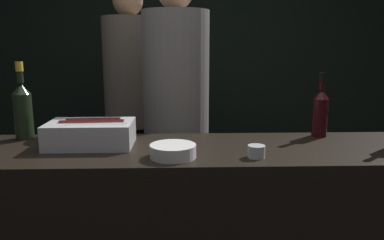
{
  "coord_description": "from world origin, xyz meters",
  "views": [
    {
      "loc": [
        -0.05,
        -1.33,
        1.43
      ],
      "look_at": [
        0.0,
        0.3,
        1.11
      ],
      "focal_mm": 35.0,
      "sensor_mm": 36.0,
      "label": 1
    }
  ],
  "objects_px": {
    "red_wine_bottle_black_foil": "(320,111)",
    "candle_votive": "(256,151)",
    "person_in_hoodie": "(176,114)",
    "ice_bin_with_bottles": "(92,132)",
    "person_blond_tee": "(131,102)",
    "bowl_white": "(173,151)",
    "champagne_bottle": "(23,109)"
  },
  "relations": [
    {
      "from": "person_in_hoodie",
      "to": "candle_votive",
      "type": "bearing_deg",
      "value": 62.92
    },
    {
      "from": "red_wine_bottle_black_foil",
      "to": "person_in_hoodie",
      "type": "xyz_separation_m",
      "value": [
        -0.72,
        0.44,
        -0.09
      ]
    },
    {
      "from": "candle_votive",
      "to": "champagne_bottle",
      "type": "relative_size",
      "value": 0.19
    },
    {
      "from": "red_wine_bottle_black_foil",
      "to": "bowl_white",
      "type": "bearing_deg",
      "value": -154.89
    },
    {
      "from": "bowl_white",
      "to": "champagne_bottle",
      "type": "height_order",
      "value": "champagne_bottle"
    },
    {
      "from": "bowl_white",
      "to": "champagne_bottle",
      "type": "relative_size",
      "value": 0.5
    },
    {
      "from": "bowl_white",
      "to": "red_wine_bottle_black_foil",
      "type": "relative_size",
      "value": 0.59
    },
    {
      "from": "candle_votive",
      "to": "person_blond_tee",
      "type": "bearing_deg",
      "value": 117.56
    },
    {
      "from": "candle_votive",
      "to": "champagne_bottle",
      "type": "height_order",
      "value": "champagne_bottle"
    },
    {
      "from": "person_in_hoodie",
      "to": "person_blond_tee",
      "type": "distance_m",
      "value": 0.59
    },
    {
      "from": "red_wine_bottle_black_foil",
      "to": "person_in_hoodie",
      "type": "relative_size",
      "value": 0.17
    },
    {
      "from": "candle_votive",
      "to": "champagne_bottle",
      "type": "distance_m",
      "value": 1.12
    },
    {
      "from": "person_in_hoodie",
      "to": "person_blond_tee",
      "type": "xyz_separation_m",
      "value": [
        -0.33,
        0.48,
        0.0
      ]
    },
    {
      "from": "champagne_bottle",
      "to": "red_wine_bottle_black_foil",
      "type": "xyz_separation_m",
      "value": [
        1.45,
        0.01,
        -0.02
      ]
    },
    {
      "from": "red_wine_bottle_black_foil",
      "to": "ice_bin_with_bottles",
      "type": "bearing_deg",
      "value": -172.43
    },
    {
      "from": "person_blond_tee",
      "to": "person_in_hoodie",
      "type": "bearing_deg",
      "value": -40.04
    },
    {
      "from": "ice_bin_with_bottles",
      "to": "person_in_hoodie",
      "type": "bearing_deg",
      "value": 57.08
    },
    {
      "from": "red_wine_bottle_black_foil",
      "to": "candle_votive",
      "type": "bearing_deg",
      "value": -137.63
    },
    {
      "from": "ice_bin_with_bottles",
      "to": "candle_votive",
      "type": "distance_m",
      "value": 0.74
    },
    {
      "from": "red_wine_bottle_black_foil",
      "to": "person_in_hoodie",
      "type": "height_order",
      "value": "person_in_hoodie"
    },
    {
      "from": "candle_votive",
      "to": "person_in_hoodie",
      "type": "relative_size",
      "value": 0.04
    },
    {
      "from": "ice_bin_with_bottles",
      "to": "bowl_white",
      "type": "relative_size",
      "value": 2.01
    },
    {
      "from": "person_blond_tee",
      "to": "ice_bin_with_bottles",
      "type": "bearing_deg",
      "value": -77.04
    },
    {
      "from": "bowl_white",
      "to": "candle_votive",
      "type": "relative_size",
      "value": 2.66
    },
    {
      "from": "candle_votive",
      "to": "person_blond_tee",
      "type": "height_order",
      "value": "person_blond_tee"
    },
    {
      "from": "candle_votive",
      "to": "red_wine_bottle_black_foil",
      "type": "distance_m",
      "value": 0.53
    },
    {
      "from": "bowl_white",
      "to": "red_wine_bottle_black_foil",
      "type": "height_order",
      "value": "red_wine_bottle_black_foil"
    },
    {
      "from": "candle_votive",
      "to": "ice_bin_with_bottles",
      "type": "bearing_deg",
      "value": 163.58
    },
    {
      "from": "bowl_white",
      "to": "red_wine_bottle_black_foil",
      "type": "xyz_separation_m",
      "value": [
        0.73,
        0.34,
        0.1
      ]
    },
    {
      "from": "champagne_bottle",
      "to": "person_in_hoodie",
      "type": "distance_m",
      "value": 0.86
    },
    {
      "from": "ice_bin_with_bottles",
      "to": "bowl_white",
      "type": "height_order",
      "value": "ice_bin_with_bottles"
    },
    {
      "from": "candle_votive",
      "to": "person_blond_tee",
      "type": "xyz_separation_m",
      "value": [
        -0.66,
        1.27,
        0.02
      ]
    }
  ]
}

